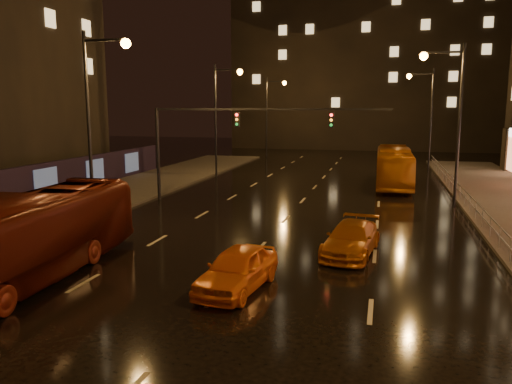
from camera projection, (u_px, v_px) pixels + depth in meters
ground at (298, 206)px, 31.82m from camera, size 140.00×140.00×0.00m
sidewalk_left at (65, 209)px, 30.36m from camera, size 7.00×70.00×0.15m
building_distant at (381, 31)px, 77.51m from camera, size 44.00×16.00×36.00m
traffic_signal at (222, 131)px, 32.28m from camera, size 15.31×0.32×6.20m
railing_right at (476, 206)px, 27.26m from camera, size 0.05×56.00×1.00m
bus_red at (29, 238)px, 17.83m from camera, size 3.35×11.58×3.19m
bus_curb at (394, 167)px, 39.79m from camera, size 2.74×11.20×3.11m
taxi_near at (237, 269)px, 17.04m from camera, size 2.31×4.50×1.47m
taxi_far at (351, 239)px, 21.18m from camera, size 2.53×4.90×1.36m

